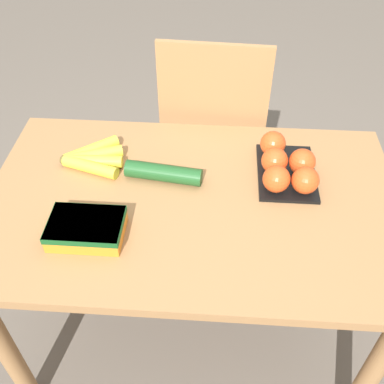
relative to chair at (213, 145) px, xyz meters
name	(u,v)px	position (x,y,z in m)	size (l,w,h in m)	color
ground_plane	(192,328)	(-0.05, -0.55, -0.51)	(12.00, 12.00, 0.00)	#665B51
dining_table	(192,226)	(-0.05, -0.55, 0.11)	(1.21, 0.74, 0.73)	#9E7044
chair	(213,145)	(0.00, 0.00, 0.00)	(0.44, 0.42, 1.01)	#A87547
banana_bunch	(91,158)	(-0.38, -0.40, 0.24)	(0.20, 0.20, 0.04)	brown
tomato_pack	(286,166)	(0.22, -0.43, 0.26)	(0.17, 0.26, 0.09)	black
carrot_bag	(86,228)	(-0.32, -0.70, 0.25)	(0.20, 0.14, 0.05)	orange
cucumber_near	(163,173)	(-0.14, -0.47, 0.25)	(0.24, 0.08, 0.05)	#1E5123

